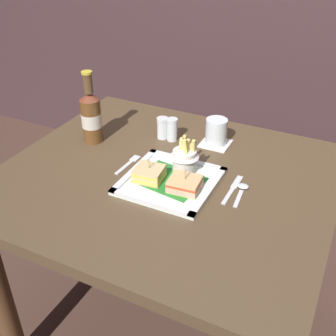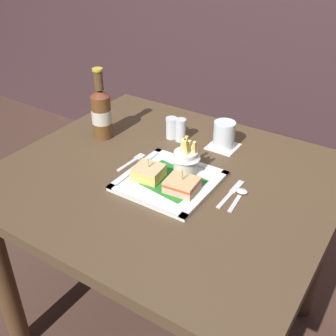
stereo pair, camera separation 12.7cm
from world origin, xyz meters
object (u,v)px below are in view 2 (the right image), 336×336
at_px(beer_bottle, 101,112).
at_px(fork, 133,161).
at_px(salt_shaker, 171,129).
at_px(square_plate, 169,181).
at_px(fries_cup, 186,158).
at_px(sandwich_half_left, 149,173).
at_px(water_glass, 224,136).
at_px(pepper_shaker, 181,131).
at_px(spoon, 240,194).
at_px(dining_table, 167,208).
at_px(sandwich_half_right, 182,185).
at_px(knife, 231,193).

distance_m(beer_bottle, fork, 0.23).
bearing_deg(beer_bottle, fork, -22.85).
bearing_deg(salt_shaker, fork, -94.99).
bearing_deg(square_plate, fries_cup, 75.80).
distance_m(sandwich_half_left, water_glass, 0.33).
distance_m(beer_bottle, pepper_shaker, 0.29).
height_order(beer_bottle, spoon, beer_bottle).
bearing_deg(fries_cup, pepper_shaker, 125.35).
bearing_deg(water_glass, square_plate, -97.39).
bearing_deg(dining_table, spoon, 5.95).
xyz_separation_m(fork, salt_shaker, (0.02, 0.21, 0.03)).
relative_size(fries_cup, fork, 0.94).
distance_m(sandwich_half_right, pepper_shaker, 0.32).
height_order(square_plate, salt_shaker, salt_shaker).
height_order(fries_cup, water_glass, fries_cup).
bearing_deg(sandwich_half_left, water_glass, 72.94).
xyz_separation_m(square_plate, sandwich_half_right, (0.06, -0.02, 0.02)).
bearing_deg(knife, square_plate, -162.93).
bearing_deg(square_plate, water_glass, 82.61).
distance_m(dining_table, knife, 0.25).
bearing_deg(dining_table, knife, 5.96).
xyz_separation_m(square_plate, water_glass, (0.04, 0.29, 0.04)).
xyz_separation_m(dining_table, spoon, (0.24, 0.02, 0.14)).
xyz_separation_m(sandwich_half_left, spoon, (0.27, 0.08, -0.03)).
xyz_separation_m(dining_table, fries_cup, (0.05, 0.03, 0.19)).
bearing_deg(square_plate, beer_bottle, 161.45).
xyz_separation_m(water_glass, spoon, (0.17, -0.23, -0.04)).
relative_size(dining_table, sandwich_half_right, 10.58).
xyz_separation_m(fork, spoon, (0.38, 0.02, 0.00)).
bearing_deg(spoon, fries_cup, 177.72).
bearing_deg(square_plate, spoon, 15.70).
bearing_deg(fork, dining_table, -2.78).
height_order(beer_bottle, water_glass, beer_bottle).
distance_m(dining_table, sandwich_half_right, 0.19).
height_order(square_plate, beer_bottle, beer_bottle).
distance_m(square_plate, beer_bottle, 0.40).
distance_m(sandwich_half_left, pepper_shaker, 0.28).
bearing_deg(sandwich_half_left, knife, 18.51).
bearing_deg(sandwich_half_right, spoon, 29.14).
xyz_separation_m(sandwich_half_left, beer_bottle, (-0.31, 0.15, 0.07)).
distance_m(square_plate, sandwich_half_right, 0.07).
relative_size(square_plate, sandwich_half_right, 2.79).
height_order(dining_table, water_glass, water_glass).
bearing_deg(fries_cup, fork, -172.08).
xyz_separation_m(water_glass, salt_shaker, (-0.19, -0.04, -0.01)).
relative_size(fork, pepper_shaker, 1.54).
distance_m(fork, salt_shaker, 0.21).
relative_size(sandwich_half_right, pepper_shaker, 1.16).
height_order(fries_cup, knife, fries_cup).
distance_m(dining_table, beer_bottle, 0.41).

